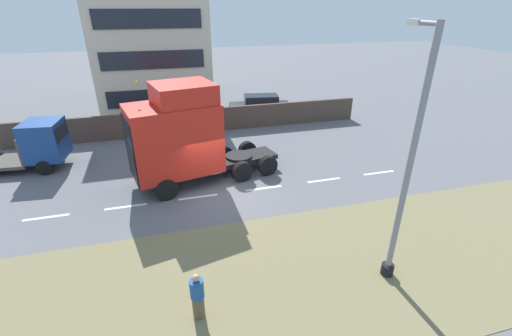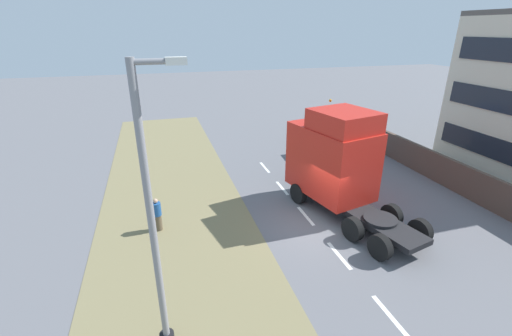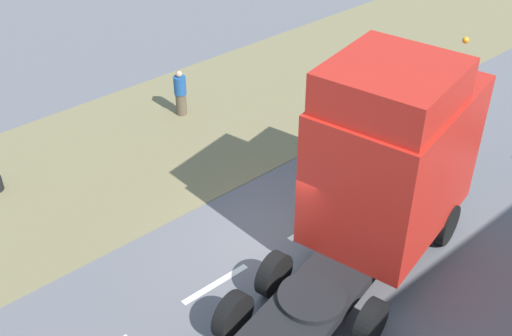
{
  "view_description": "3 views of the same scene",
  "coord_description": "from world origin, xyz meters",
  "px_view_note": "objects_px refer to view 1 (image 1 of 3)",
  "views": [
    {
      "loc": [
        -14.0,
        1.93,
        8.14
      ],
      "look_at": [
        -1.5,
        -1.49,
        1.9
      ],
      "focal_mm": 24.0,
      "sensor_mm": 36.0,
      "label": 1
    },
    {
      "loc": [
        -6.33,
        -12.09,
        8.35
      ],
      "look_at": [
        -2.22,
        1.78,
        2.39
      ],
      "focal_mm": 24.0,
      "sensor_mm": 36.0,
      "label": 2
    },
    {
      "loc": [
        8.45,
        -8.48,
        10.38
      ],
      "look_at": [
        -0.59,
        -0.57,
        2.1
      ],
      "focal_mm": 45.0,
      "sensor_mm": 36.0,
      "label": 3
    }
  ],
  "objects_px": {
    "lamp_post": "(405,179)",
    "parked_car": "(260,108)",
    "pedestrian": "(198,297)",
    "lorry_cab": "(180,136)",
    "flatbed_truck": "(37,144)"
  },
  "relations": [
    {
      "from": "parked_car",
      "to": "pedestrian",
      "type": "bearing_deg",
      "value": 167.57
    },
    {
      "from": "lorry_cab",
      "to": "lamp_post",
      "type": "distance_m",
      "value": 10.25
    },
    {
      "from": "lamp_post",
      "to": "pedestrian",
      "type": "height_order",
      "value": "lamp_post"
    },
    {
      "from": "lorry_cab",
      "to": "pedestrian",
      "type": "distance_m",
      "value": 8.56
    },
    {
      "from": "parked_car",
      "to": "pedestrian",
      "type": "relative_size",
      "value": 3.11
    },
    {
      "from": "flatbed_truck",
      "to": "lamp_post",
      "type": "distance_m",
      "value": 18.11
    },
    {
      "from": "flatbed_truck",
      "to": "parked_car",
      "type": "xyz_separation_m",
      "value": [
        5.27,
        -13.87,
        -0.44
      ]
    },
    {
      "from": "parked_car",
      "to": "lamp_post",
      "type": "height_order",
      "value": "lamp_post"
    },
    {
      "from": "lamp_post",
      "to": "parked_car",
      "type": "bearing_deg",
      "value": -1.89
    },
    {
      "from": "flatbed_truck",
      "to": "lamp_post",
      "type": "xyz_separation_m",
      "value": [
        -12.11,
        -13.3,
        2.16
      ]
    },
    {
      "from": "flatbed_truck",
      "to": "parked_car",
      "type": "distance_m",
      "value": 14.84
    },
    {
      "from": "lorry_cab",
      "to": "pedestrian",
      "type": "relative_size",
      "value": 4.94
    },
    {
      "from": "flatbed_truck",
      "to": "lamp_post",
      "type": "relative_size",
      "value": 0.68
    },
    {
      "from": "lamp_post",
      "to": "pedestrian",
      "type": "relative_size",
      "value": 5.06
    },
    {
      "from": "parked_car",
      "to": "pedestrian",
      "type": "distance_m",
      "value": 18.76
    }
  ]
}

